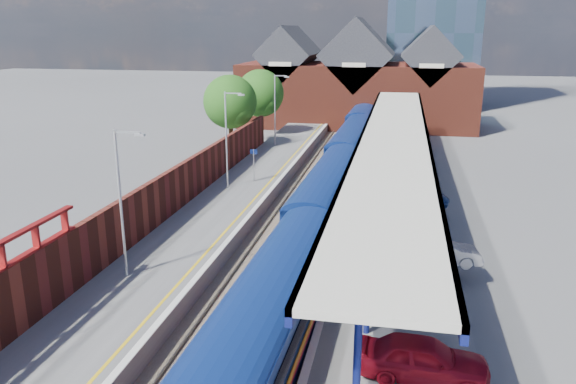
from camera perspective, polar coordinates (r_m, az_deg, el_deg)
name	(u,v)px	position (r m, az deg, el deg)	size (l,w,h in m)	color
ground	(328,177)	(48.41, 4.12, 1.49)	(240.00, 240.00, 0.00)	#5B5B5E
ballast_bed	(310,213)	(38.90, 2.20, -2.12)	(6.00, 76.00, 0.06)	#473D33
rails	(310,211)	(38.87, 2.20, -1.99)	(4.51, 76.00, 0.14)	slate
left_platform	(233,202)	(39.96, -5.60, -0.98)	(5.00, 76.00, 1.00)	#565659
right_platform	(398,212)	(38.31, 11.10, -1.97)	(6.00, 76.00, 1.00)	#565659
coping_left	(265,196)	(39.20, -2.33, -0.45)	(0.30, 76.00, 0.05)	silver
coping_right	(356,202)	(38.25, 6.88, -0.98)	(0.30, 76.00, 0.05)	silver
yellow_line	(257,196)	(39.35, -3.18, -0.42)	(0.14, 76.00, 0.01)	yellow
train	(342,162)	(44.74, 5.55, 3.04)	(3.20, 65.96, 3.45)	navy
canopy	(394,136)	(39.05, 10.75, 5.60)	(4.50, 52.00, 4.48)	navy
lamp_post_b	(123,195)	(26.59, -16.44, -0.29)	(1.48, 0.18, 7.00)	#A5A8AA
lamp_post_c	(228,134)	(41.01, -6.12, 5.92)	(1.48, 0.18, 7.00)	#A5A8AA
lamp_post_d	(276,106)	(56.30, -1.21, 8.78)	(1.48, 0.18, 7.00)	#A5A8AA
platform_sign	(254,159)	(42.98, -3.49, 3.32)	(0.55, 0.08, 2.50)	#A5A8AA
brick_wall	(159,199)	(34.51, -12.94, -0.70)	(0.35, 50.00, 3.86)	maroon
station_building	(357,84)	(75.01, 7.05, 10.86)	(30.00, 12.12, 13.78)	maroon
tree_near	(231,103)	(55.26, -5.78, 8.94)	(5.20, 5.20, 8.10)	#382314
tree_far	(261,95)	(62.64, -2.72, 9.85)	(5.20, 5.20, 8.10)	#382314
parked_car_red	(423,358)	(19.93, 13.60, -16.10)	(1.72, 4.29, 1.46)	#A00D1C
parked_car_silver	(440,252)	(28.87, 15.16, -5.90)	(1.39, 3.98, 1.31)	#B1B1B6
parked_car_dark	(406,221)	(33.05, 11.95, -2.87)	(1.80, 4.42, 1.28)	black
parked_car_blue	(414,196)	(38.05, 12.69, -0.40)	(2.11, 4.58, 1.27)	navy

